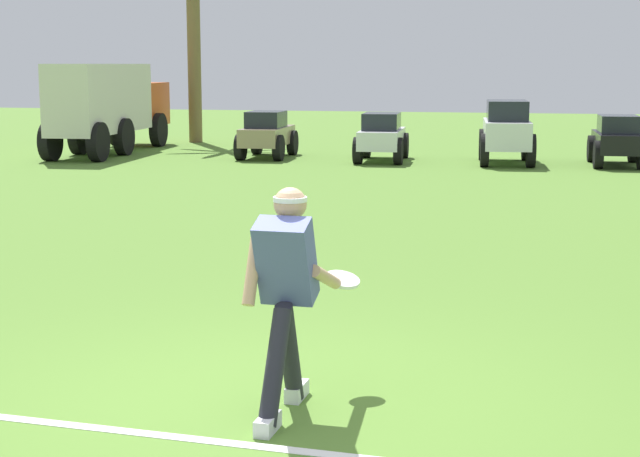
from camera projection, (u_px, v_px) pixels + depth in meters
ground_plane at (253, 407)px, 6.32m from camera, size 80.00×80.00×0.00m
field_line_paint at (223, 442)px, 5.72m from camera, size 25.28×1.62×0.01m
frisbee_thrower at (286, 288)px, 6.13m from camera, size 0.49×1.09×1.43m
frisbee_in_flight at (342, 280)px, 6.72m from camera, size 0.35×0.35×0.09m
parked_car_slot_a at (267, 134)px, 23.19m from camera, size 1.16×2.23×1.10m
parked_car_slot_b at (382, 136)px, 22.34m from camera, size 1.20×2.25×1.10m
parked_car_slot_c at (507, 130)px, 21.76m from camera, size 1.34×2.42×1.40m
parked_car_slot_d at (617, 140)px, 21.33m from camera, size 1.17×2.23×1.10m
box_truck at (109, 103)px, 24.32m from camera, size 1.70×5.96×2.20m
palm_tree_far_left at (194, 16)px, 27.33m from camera, size 2.98×3.48×5.95m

